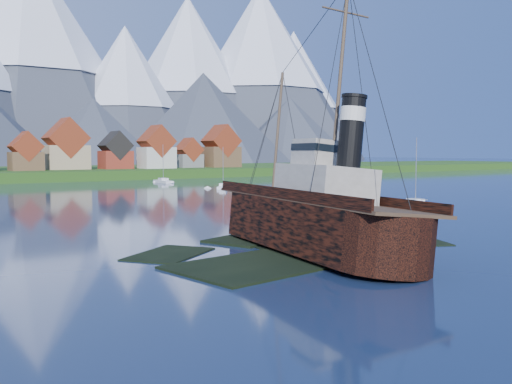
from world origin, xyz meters
TOP-DOWN VIEW (x-y plane):
  - ground at (0.00, 0.00)m, footprint 1400.00×1400.00m
  - shoal at (1.78, 2.15)m, footprint 31.71×21.24m
  - tugboat_wreck at (1.87, 1.86)m, footprint 7.09×30.56m
  - sailboat_d at (40.94, 78.99)m, footprint 6.37×7.11m
  - sailboat_e at (40.56, 111.23)m, footprint 3.14×9.99m
  - sailboat_f at (41.57, 21.63)m, footprint 3.56×8.59m

SIDE VIEW (x-z plane):
  - shoal at x=1.78m, z-range -0.92..0.22m
  - ground at x=0.00m, z-range 0.00..0.00m
  - sailboat_d at x=40.94m, z-range -4.99..5.46m
  - sailboat_e at x=40.56m, z-range -5.46..5.95m
  - sailboat_f at x=41.57m, z-range -5.49..6.02m
  - tugboat_wreck at x=1.87m, z-range -9.07..15.15m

